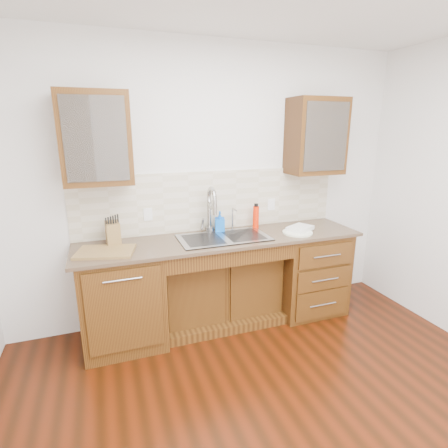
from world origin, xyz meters
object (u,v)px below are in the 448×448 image
object	(u,v)px
soap_bottle	(220,222)
water_bottle	(256,217)
cutting_board	(105,252)
knife_block	(113,233)
plate	(298,232)

from	to	relation	value
soap_bottle	water_bottle	world-z (taller)	water_bottle
soap_bottle	water_bottle	distance (m)	0.39
soap_bottle	cutting_board	world-z (taller)	soap_bottle
knife_block	soap_bottle	bearing A→B (deg)	-0.92
water_bottle	knife_block	size ratio (longest dim) A/B	1.12
cutting_board	water_bottle	bearing A→B (deg)	9.69
soap_bottle	plate	world-z (taller)	soap_bottle
water_bottle	soap_bottle	bearing A→B (deg)	178.99
water_bottle	plate	xyz separation A→B (m)	(0.31, -0.30, -0.11)
water_bottle	plate	distance (m)	0.45
plate	knife_block	bearing A→B (deg)	171.77
water_bottle	knife_block	bearing A→B (deg)	-177.86
water_bottle	cutting_board	world-z (taller)	water_bottle
water_bottle	cutting_board	distance (m)	1.50
water_bottle	knife_block	xyz separation A→B (m)	(-1.40, -0.05, -0.01)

